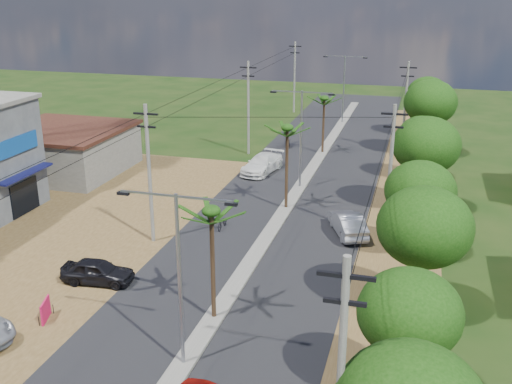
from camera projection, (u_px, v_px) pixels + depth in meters
ground at (184, 366)px, 26.21m from camera, size 160.00×160.00×0.00m
road at (269, 235)px, 39.85m from camera, size 12.00×110.00×0.04m
median at (280, 218)px, 42.55m from camera, size 1.00×90.00×0.18m
dirt_lot_west at (8, 252)px, 37.31m from camera, size 18.00×46.00×0.04m
dirt_shoulder_east at (400, 249)px, 37.68m from camera, size 5.00×90.00×0.03m
low_shed at (64, 150)px, 52.74m from camera, size 10.40×10.40×3.95m
tree_east_b at (410, 313)px, 22.49m from camera, size 4.00×4.00×5.83m
tree_east_c at (425, 227)px, 28.51m from camera, size 4.60×4.60×6.83m
tree_east_d at (420, 191)px, 35.12m from camera, size 4.20×4.20×6.13m
tree_east_e at (426, 145)px, 42.10m from camera, size 4.80×4.80×7.14m
tree_east_f at (421, 135)px, 49.87m from camera, size 3.80×3.80×5.52m
tree_east_g at (430, 102)px, 56.54m from camera, size 5.00×5.00×7.38m
tree_east_h at (427, 94)px, 64.09m from camera, size 4.40×4.40×6.52m
palm_median_near at (211, 216)px, 28.03m from camera, size 2.00×2.00×6.15m
palm_median_mid at (287, 132)px, 42.46m from camera, size 2.00×2.00×6.55m
palm_median_far at (324, 101)px, 57.22m from camera, size 2.00×2.00×5.85m
streetlight_near at (179, 267)px, 24.64m from camera, size 5.10×0.18×8.00m
streetlight_mid at (301, 131)px, 47.37m from camera, size 5.10×0.18×8.00m
streetlight_far at (344, 83)px, 70.10m from camera, size 5.10×0.18×8.00m
utility_pole_w_b at (149, 171)px, 37.34m from camera, size 1.60×0.24×9.00m
utility_pole_w_c at (248, 106)px, 57.35m from camera, size 1.60×0.24×9.00m
utility_pole_w_d at (295, 75)px, 76.44m from camera, size 1.60×0.24×9.00m
utility_pole_e_b at (390, 172)px, 37.29m from camera, size 1.60×0.24×9.00m
utility_pole_e_c at (405, 106)px, 57.29m from camera, size 1.60×0.24×9.00m
car_silver_mid at (348, 224)px, 39.69m from camera, size 3.29×4.90×1.53m
car_white_far at (262, 164)px, 52.75m from camera, size 3.16×5.69×1.56m
car_parked_dark at (98, 272)px, 33.24m from camera, size 4.17×2.02×1.37m
moto_rider_west_a at (222, 223)px, 40.73m from camera, size 0.59×1.65×0.86m
moto_rider_west_b at (288, 143)px, 60.86m from camera, size 1.04×1.65×0.96m
roadside_sign at (46, 310)px, 29.60m from camera, size 0.47×1.28×1.10m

